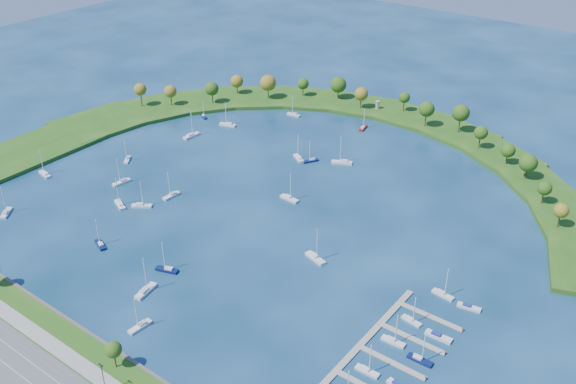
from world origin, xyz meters
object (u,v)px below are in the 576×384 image
Objects in this scene: moored_boat_6 at (167,269)px; docked_boat_6 at (393,341)px; moored_boat_13 at (299,158)px; moored_boat_11 at (146,290)px; docked_boat_7 at (420,359)px; moored_boat_8 at (100,244)px; moored_boat_18 at (127,159)px; moored_boat_15 at (342,162)px; moored_boat_17 at (172,195)px; moored_boat_4 at (315,257)px; moored_boat_2 at (363,127)px; docked_boat_10 at (443,294)px; moored_boat_14 at (294,114)px; moored_boat_1 at (289,198)px; moored_boat_7 at (120,204)px; moored_boat_9 at (204,116)px; moored_boat_5 at (140,326)px; dock_system at (368,369)px; moored_boat_0 at (45,174)px; moored_boat_16 at (141,205)px; docked_boat_8 at (411,320)px; docked_boat_11 at (469,307)px; moored_boat_19 at (122,182)px; moored_boat_3 at (311,160)px; docked_boat_9 at (438,336)px; moored_boat_20 at (228,124)px; moored_boat_12 at (6,212)px.

docked_boat_6 is at bearing 172.49° from moored_boat_6.
moored_boat_13 is (-15.14, 102.62, 0.01)m from moored_boat_6.
moored_boat_11 is 1.20× the size of docked_boat_7.
moored_boat_18 is (-48.55, 55.32, -0.02)m from moored_boat_8.
moored_boat_17 is at bearing 32.26° from moored_boat_15.
moored_boat_2 is at bearing 129.18° from moored_boat_4.
docked_boat_7 is 34.32m from docked_boat_10.
moored_boat_4 is 55.34m from moored_boat_6.
moored_boat_18 is (-31.50, -94.04, -0.01)m from moored_boat_14.
moored_boat_8 is 150.33m from moored_boat_14.
moored_boat_13 is (-19.85, 34.05, -0.01)m from moored_boat_1.
moored_boat_7 reaches higher than moored_boat_18.
moored_boat_17 reaches higher than moored_boat_8.
moored_boat_2 is 1.18× the size of moored_boat_9.
moored_boat_17 is at bearing -61.90° from moored_boat_8.
moored_boat_4 is 147.51m from moored_boat_9.
moored_boat_5 reaches higher than moored_boat_14.
moored_boat_18 is at bearing -28.03° from moored_boat_8.
moored_boat_14 is (-134.45, 142.92, 0.55)m from dock_system.
moored_boat_0 is 140.81m from moored_boat_15.
moored_boat_11 is 106.13m from moored_boat_18.
moored_boat_16 is at bearing 169.63° from dock_system.
moored_boat_4 is at bearing 176.34° from docked_boat_8.
moored_boat_11 is 1.71× the size of docked_boat_11.
moored_boat_6 is 1.28× the size of moored_boat_9.
moored_boat_13 is 1.02× the size of moored_boat_19.
moored_boat_15 is at bearing -121.92° from moored_boat_13.
moored_boat_17 reaches higher than moored_boat_5.
moored_boat_7 is at bearing 100.28° from moored_boat_13.
moored_boat_2 is (-13.57, 84.49, -0.05)m from moored_boat_1.
docked_boat_10 is (84.12, 61.28, -0.07)m from moored_boat_11.
moored_boat_4 is at bearing -154.05° from moored_boat_6.
docked_boat_6 reaches higher than moored_boat_3.
docked_boat_9 is at bearing -61.62° from docked_boat_10.
moored_boat_8 is 0.94× the size of moored_boat_17.
moored_boat_15 reaches higher than moored_boat_20.
moored_boat_0 is 1.55× the size of docked_boat_11.
moored_boat_13 is at bearing 158.78° from docked_boat_10.
moored_boat_2 is 0.88× the size of moored_boat_7.
moored_boat_15 is (-0.31, 43.01, 0.05)m from moored_boat_1.
moored_boat_13 is (17.59, 106.93, 0.04)m from moored_boat_8.
docked_boat_9 is (160.81, -6.48, -0.28)m from moored_boat_19.
moored_boat_20 reaches higher than docked_boat_9.
moored_boat_18 is (-120.62, 12.09, -0.09)m from moored_boat_4.
moored_boat_15 is at bearing -73.87° from moored_boat_12.
docked_boat_9 is 21.92m from docked_boat_10.
moored_boat_11 reaches higher than moored_boat_4.
moored_boat_5 reaches higher than docked_boat_6.
moored_boat_16 reaches higher than dock_system.
moored_boat_20 is at bearing -44.85° from moored_boat_12.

